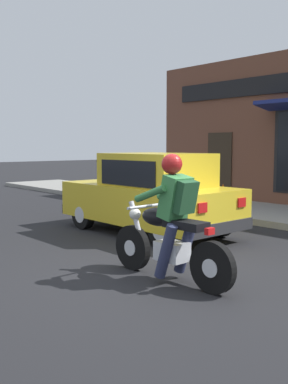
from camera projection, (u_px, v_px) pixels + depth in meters
name	position (u px, v px, depth m)	size (l,w,h in m)	color
ground_plane	(168.00, 274.00, 6.02)	(80.00, 80.00, 0.00)	black
sidewalk_curb	(232.00, 209.00, 11.70)	(2.60, 22.00, 0.14)	gray
motorcycle_with_rider	(171.00, 228.00, 5.66)	(0.56, 2.02, 1.62)	black
car_hatchback	(150.00, 195.00, 8.74)	(1.65, 3.78, 1.57)	black
traffic_cone	(223.00, 195.00, 11.62)	(0.36, 0.36, 0.60)	black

